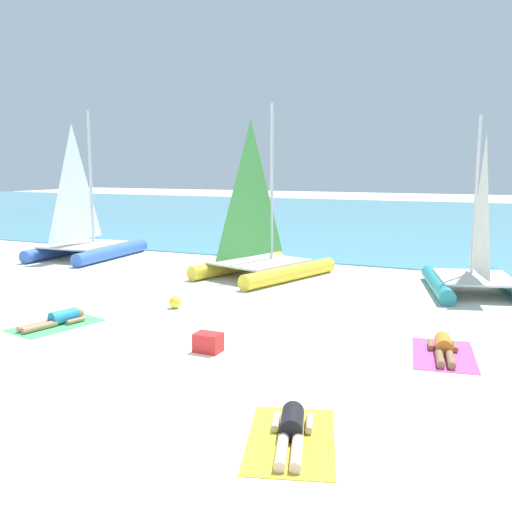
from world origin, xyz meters
name	(u,v)px	position (x,y,z in m)	size (l,w,h in m)	color
ground_plane	(315,271)	(0.00, 10.00, 0.00)	(120.00, 120.00, 0.00)	silver
ocean_water	(418,218)	(0.00, 31.63, 0.03)	(120.00, 40.00, 0.05)	#4C9EB7
sailboat_yellow	(261,252)	(-1.27, 8.38, 0.81)	(3.77, 4.75, 5.41)	yellow
sailboat_teal	(475,267)	(5.05, 8.66, 0.72)	(3.24, 4.20, 4.84)	teal
sailboat_blue	(85,236)	(-8.98, 9.14, 0.83)	(3.02, 4.46, 5.58)	blue
towel_left	(56,325)	(-3.09, 1.40, 0.01)	(1.10, 1.90, 0.01)	#4CB266
sunbather_left	(58,319)	(-3.08, 1.47, 0.13)	(0.73, 1.56, 0.30)	#268CCC
towel_middle	(291,440)	(3.52, -1.44, 0.01)	(1.10, 1.90, 0.01)	yellow
sunbather_middle	(291,428)	(3.50, -1.37, 0.13)	(0.84, 1.54, 0.30)	black
towel_right	(443,355)	(4.90, 2.84, 0.01)	(1.10, 1.90, 0.01)	#D84C99
sunbather_right	(444,347)	(4.89, 2.91, 0.13)	(0.66, 1.57, 0.30)	orange
beach_ball	(175,302)	(-1.54, 3.81, 0.15)	(0.31, 0.31, 0.31)	yellow
cooler_box	(208,342)	(0.84, 1.20, 0.18)	(0.50, 0.36, 0.36)	red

